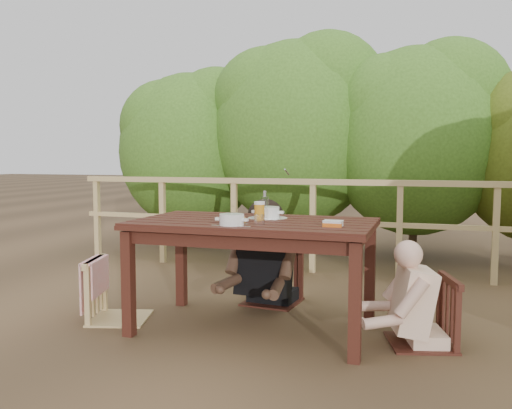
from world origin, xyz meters
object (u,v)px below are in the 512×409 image
(butter_tub, at_px, (333,225))
(chair_left, at_px, (119,262))
(woman, at_px, (273,223))
(chair_far, at_px, (272,251))
(beer_glass, at_px, (259,212))
(bread_roll, at_px, (237,220))
(tumbler, at_px, (259,221))
(soup_near, at_px, (232,221))
(diner_right, at_px, (427,259))
(table, at_px, (254,276))
(soup_far, at_px, (268,213))
(chair_right, at_px, (422,281))
(bottle, at_px, (265,206))

(butter_tub, bearing_deg, chair_left, 179.64)
(woman, bearing_deg, chair_far, 95.03)
(beer_glass, bearing_deg, bread_roll, -111.28)
(tumbler, xyz_separation_m, butter_tub, (0.48, 0.07, -0.02))
(chair_left, relative_size, soup_near, 3.24)
(chair_far, distance_m, diner_right, 1.42)
(table, xyz_separation_m, soup_far, (0.05, 0.19, 0.44))
(chair_far, xyz_separation_m, chair_right, (1.22, -0.66, -0.02))
(table, height_order, chair_right, chair_right)
(diner_right, height_order, soup_far, diner_right)
(chair_right, relative_size, bottle, 3.87)
(chair_far, bearing_deg, butter_tub, -47.50)
(beer_glass, xyz_separation_m, tumbler, (0.08, -0.25, -0.03))
(chair_far, relative_size, beer_glass, 6.07)
(beer_glass, bearing_deg, soup_near, -103.56)
(chair_left, xyz_separation_m, soup_near, (1.00, -0.21, 0.38))
(table, relative_size, diner_right, 1.47)
(soup_near, bearing_deg, diner_right, 16.49)
(woman, height_order, beer_glass, woman)
(table, relative_size, beer_glass, 11.37)
(table, height_order, chair_left, chair_left)
(table, distance_m, tumbler, 0.50)
(chair_far, relative_size, bread_roll, 6.91)
(chair_right, bearing_deg, chair_left, -101.65)
(woman, relative_size, tumbler, 16.21)
(soup_far, height_order, beer_glass, beer_glass)
(soup_far, distance_m, butter_tub, 0.64)
(butter_tub, bearing_deg, diner_right, 20.83)
(woman, xyz_separation_m, soup_near, (0.02, -1.05, 0.14))
(soup_far, bearing_deg, chair_far, 102.73)
(diner_right, relative_size, soup_near, 4.20)
(beer_glass, xyz_separation_m, butter_tub, (0.56, -0.18, -0.05))
(chair_right, height_order, bottle, bottle)
(chair_far, bearing_deg, woman, 95.03)
(table, height_order, woman, woman)
(chair_right, distance_m, beer_glass, 1.19)
(woman, bearing_deg, chair_right, 155.87)
(bottle, bearing_deg, chair_right, -3.16)
(chair_left, relative_size, tumbler, 10.47)
(beer_glass, bearing_deg, chair_left, -173.28)
(woman, distance_m, tumbler, 0.99)
(diner_right, xyz_separation_m, soup_far, (-1.13, 0.13, 0.25))
(soup_near, relative_size, butter_tub, 2.18)
(soup_far, xyz_separation_m, bread_roll, (-0.10, -0.38, -0.01))
(bottle, bearing_deg, tumbler, -78.79)
(woman, distance_m, soup_far, 0.58)
(table, xyz_separation_m, tumbler, (0.11, -0.22, 0.43))
(bread_roll, distance_m, bottle, 0.33)
(bottle, xyz_separation_m, tumbler, (0.07, -0.34, -0.07))
(woman, bearing_deg, butter_tub, 131.87)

